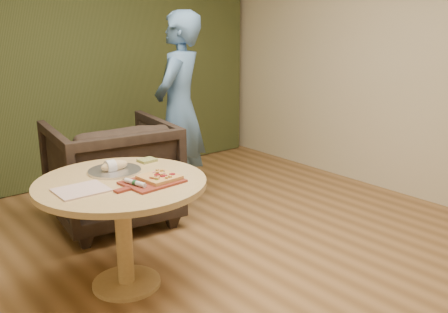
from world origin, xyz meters
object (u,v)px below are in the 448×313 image
at_px(pedestal_table, 122,201).
at_px(cutlery_roll, 135,183).
at_px(pizza_paddle, 151,182).
at_px(armchair, 111,167).
at_px(person_standing, 179,110).
at_px(serving_tray, 115,171).
at_px(flatbread_pizza, 160,177).
at_px(bread_roll, 113,166).

height_order(pedestal_table, cutlery_roll, cutlery_roll).
distance_m(pizza_paddle, armchair, 1.30).
bearing_deg(person_standing, cutlery_roll, 13.58).
relative_size(pizza_paddle, serving_tray, 1.28).
bearing_deg(serving_tray, flatbread_pizza, -70.35).
height_order(serving_tray, person_standing, person_standing).
distance_m(flatbread_pizza, serving_tray, 0.39).
distance_m(pedestal_table, flatbread_pizza, 0.30).
height_order(armchair, person_standing, person_standing).
distance_m(pedestal_table, bread_roll, 0.27).
relative_size(flatbread_pizza, armchair, 0.24).
height_order(pedestal_table, serving_tray, serving_tray).
bearing_deg(serving_tray, bread_roll, 180.00).
height_order(flatbread_pizza, cutlery_roll, flatbread_pizza).
relative_size(pizza_paddle, armchair, 0.45).
bearing_deg(flatbread_pizza, serving_tray, 109.65).
xyz_separation_m(flatbread_pizza, serving_tray, (-0.13, 0.36, -0.02)).
xyz_separation_m(bread_roll, person_standing, (1.17, 0.91, 0.12)).
xyz_separation_m(pedestal_table, pizza_paddle, (0.12, -0.17, 0.15)).
xyz_separation_m(pizza_paddle, person_standing, (1.09, 1.27, 0.15)).
xyz_separation_m(flatbread_pizza, person_standing, (1.03, 1.27, 0.13)).
bearing_deg(serving_tray, pedestal_table, -106.59).
relative_size(pizza_paddle, cutlery_roll, 2.31).
distance_m(bread_roll, armchair, 1.00).
bearing_deg(pizza_paddle, armchair, 70.14).
bearing_deg(pedestal_table, bread_roll, 75.87).
bearing_deg(bread_roll, serving_tray, -0.00).
bearing_deg(bread_roll, pedestal_table, -104.13).
bearing_deg(pedestal_table, serving_tray, 73.41).
xyz_separation_m(cutlery_roll, person_standing, (1.21, 1.28, 0.13)).
relative_size(flatbread_pizza, cutlery_roll, 1.20).
bearing_deg(armchair, pedestal_table, 74.98).
distance_m(pizza_paddle, serving_tray, 0.37).
distance_m(pizza_paddle, person_standing, 1.69).
distance_m(serving_tray, person_standing, 1.48).
relative_size(flatbread_pizza, person_standing, 0.13).
bearing_deg(armchair, serving_tray, 73.60).
bearing_deg(flatbread_pizza, cutlery_roll, -178.43).
xyz_separation_m(bread_roll, armchair, (0.41, 0.87, -0.29)).
bearing_deg(pedestal_table, flatbread_pizza, -42.43).
distance_m(flatbread_pizza, bread_roll, 0.39).
height_order(pedestal_table, flatbread_pizza, flatbread_pizza).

